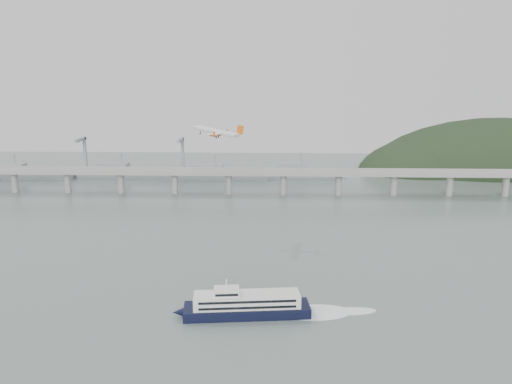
{
  "coord_description": "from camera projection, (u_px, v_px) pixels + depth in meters",
  "views": [
    {
      "loc": [
        10.43,
        -245.39,
        106.57
      ],
      "look_at": [
        0.0,
        55.0,
        36.0
      ],
      "focal_mm": 35.0,
      "sensor_mm": 36.0,
      "label": 1
    }
  ],
  "objects": [
    {
      "name": "distant_fleet",
      "position": [
        116.0,
        173.0,
        525.2
      ],
      "size": [
        453.0,
        60.9,
        40.0
      ],
      "color": "gray",
      "rests_on": "ground"
    },
    {
      "name": "ground",
      "position": [
        252.0,
        282.0,
        263.46
      ],
      "size": [
        900.0,
        900.0,
        0.0
      ],
      "primitive_type": "plane",
      "color": "slate",
      "rests_on": "ground"
    },
    {
      "name": "headland",
      "position": [
        508.0,
        186.0,
        581.02
      ],
      "size": [
        365.0,
        155.0,
        156.0
      ],
      "color": "black",
      "rests_on": "ground"
    },
    {
      "name": "bridge",
      "position": [
        260.0,
        175.0,
        454.05
      ],
      "size": [
        800.0,
        22.0,
        23.9
      ],
      "color": "gray",
      "rests_on": "ground"
    },
    {
      "name": "ferry",
      "position": [
        247.0,
        305.0,
        226.38
      ],
      "size": [
        94.12,
        23.05,
        17.75
      ],
      "rotation": [
        0.0,
        0.0,
        0.1
      ],
      "color": "black",
      "rests_on": "ground"
    },
    {
      "name": "airliner",
      "position": [
        218.0,
        132.0,
        323.53
      ],
      "size": [
        34.36,
        31.42,
        9.0
      ],
      "rotation": [
        0.05,
        -0.18,
        2.96
      ],
      "color": "white",
      "rests_on": "ground"
    }
  ]
}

